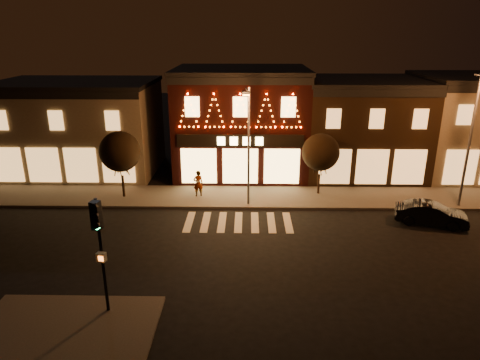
{
  "coord_description": "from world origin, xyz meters",
  "views": [
    {
      "loc": [
        0.54,
        -19.94,
        11.1
      ],
      "look_at": [
        0.1,
        4.0,
        2.72
      ],
      "focal_mm": 32.39,
      "sensor_mm": 36.0,
      "label": 1
    }
  ],
  "objects_px": {
    "traffic_signal_near": "(99,235)",
    "streetlamp_mid": "(248,139)",
    "pedestrian": "(198,183)",
    "dark_sedan": "(431,214)"
  },
  "relations": [
    {
      "from": "streetlamp_mid",
      "to": "pedestrian",
      "type": "height_order",
      "value": "streetlamp_mid"
    },
    {
      "from": "traffic_signal_near",
      "to": "pedestrian",
      "type": "distance_m",
      "value": 13.54
    },
    {
      "from": "traffic_signal_near",
      "to": "dark_sedan",
      "type": "height_order",
      "value": "traffic_signal_near"
    },
    {
      "from": "traffic_signal_near",
      "to": "pedestrian",
      "type": "bearing_deg",
      "value": 92.18
    },
    {
      "from": "traffic_signal_near",
      "to": "pedestrian",
      "type": "height_order",
      "value": "traffic_signal_near"
    },
    {
      "from": "streetlamp_mid",
      "to": "traffic_signal_near",
      "type": "bearing_deg",
      "value": -123.2
    },
    {
      "from": "traffic_signal_near",
      "to": "streetlamp_mid",
      "type": "bearing_deg",
      "value": 75.71
    },
    {
      "from": "pedestrian",
      "to": "traffic_signal_near",
      "type": "bearing_deg",
      "value": 60.68
    },
    {
      "from": "dark_sedan",
      "to": "traffic_signal_near",
      "type": "bearing_deg",
      "value": 135.23
    },
    {
      "from": "streetlamp_mid",
      "to": "pedestrian",
      "type": "relative_size",
      "value": 4.16
    }
  ]
}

